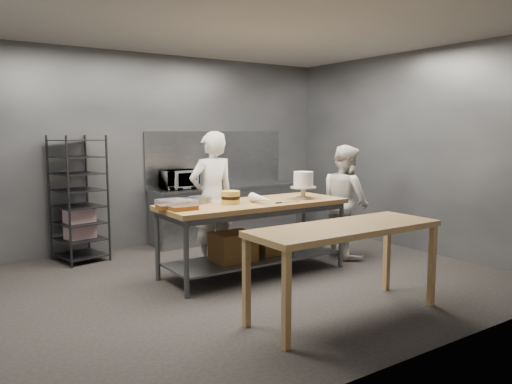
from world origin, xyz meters
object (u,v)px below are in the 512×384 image
microwave (179,179)px  chef_right (345,201)px  chef_behind (212,198)px  work_table (252,229)px  layer_cake (231,197)px  frosted_cake_stand (303,181)px  speed_rack (79,200)px  near_counter (346,234)px

microwave → chef_right: bearing=-49.5°
chef_behind → microwave: chef_behind is taller
chef_right → work_table: bearing=101.1°
chef_behind → layer_cake: (-0.13, -0.70, 0.10)m
work_table → frosted_cake_stand: size_ratio=6.74×
layer_cake → microwave: bearing=82.6°
speed_rack → chef_right: 3.76m
near_counter → chef_behind: size_ratio=1.11×
chef_right → frosted_cake_stand: 0.95m
frosted_cake_stand → chef_behind: bearing=138.7°
microwave → frosted_cake_stand: (0.80, -2.08, 0.10)m
near_counter → chef_behind: chef_behind is taller
microwave → layer_cake: bearing=-97.4°
near_counter → layer_cake: layer_cake is taller
chef_behind → frosted_cake_stand: 1.25m
chef_right → microwave: (-1.68, 1.97, 0.24)m
speed_rack → frosted_cake_stand: bearing=-40.2°
near_counter → frosted_cake_stand: size_ratio=5.62×
speed_rack → layer_cake: speed_rack is taller
near_counter → chef_right: chef_right is taller
microwave → frosted_cake_stand: 2.23m
frosted_cake_stand → microwave: bearing=110.9°
work_table → chef_right: chef_right is taller
speed_rack → chef_behind: (1.44, -1.19, 0.05)m
speed_rack → frosted_cake_stand: size_ratio=4.92×
work_table → near_counter: 1.74m
speed_rack → layer_cake: 2.31m
near_counter → speed_rack: 3.94m
near_counter → chef_behind: bearing=92.9°
layer_cake → chef_right: bearing=0.1°
work_table → near_counter: size_ratio=1.20×
chef_behind → microwave: 1.29m
speed_rack → frosted_cake_stand: (2.37, -2.00, 0.29)m
work_table → chef_right: bearing=0.0°
speed_rack → chef_right: (3.25, -1.89, -0.05)m
near_counter → frosted_cake_stand: 1.83m
near_counter → chef_right: 2.41m
chef_behind → chef_right: chef_behind is taller
chef_behind → chef_right: bearing=159.0°
speed_rack → work_table: bearing=-49.1°
chef_right → frosted_cake_stand: size_ratio=4.53×
near_counter → chef_behind: (-0.12, 2.42, 0.09)m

